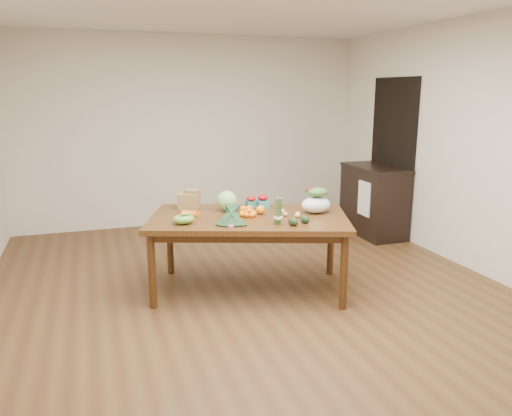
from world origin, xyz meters
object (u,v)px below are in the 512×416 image
object	(u,v)px
cabbage	(227,201)
salad_bag	(316,201)
paper_bag	(188,199)
mandarin_cluster	(249,212)
cabinet	(374,200)
dining_table	(249,253)
kale_bunch	(231,216)
asparagus_bundle	(278,211)

from	to	relation	value
cabbage	salad_bag	distance (m)	0.89
paper_bag	mandarin_cluster	size ratio (longest dim) A/B	1.52
cabinet	paper_bag	distance (m)	2.86
cabinet	salad_bag	world-z (taller)	salad_bag
paper_bag	cabbage	xyz separation A→B (m)	(0.35, -0.22, 0.00)
cabinet	paper_bag	size ratio (longest dim) A/B	3.74
cabinet	mandarin_cluster	size ratio (longest dim) A/B	5.67
paper_bag	cabbage	world-z (taller)	cabbage
dining_table	cabinet	size ratio (longest dim) A/B	1.84
salad_bag	cabbage	bearing A→B (deg)	155.95
dining_table	mandarin_cluster	bearing A→B (deg)	37.11
cabinet	salad_bag	xyz separation A→B (m)	(-1.55, -1.42, 0.39)
paper_bag	kale_bunch	xyz separation A→B (m)	(0.25, -0.74, -0.02)
dining_table	salad_bag	world-z (taller)	salad_bag
cabbage	salad_bag	xyz separation A→B (m)	(0.81, -0.36, 0.01)
cabinet	asparagus_bundle	xyz separation A→B (m)	(-2.06, -1.72, 0.40)
paper_bag	dining_table	bearing A→B (deg)	-45.66
paper_bag	salad_bag	xyz separation A→B (m)	(1.16, -0.58, 0.02)
kale_bunch	dining_table	bearing A→B (deg)	64.08
dining_table	cabbage	world-z (taller)	cabbage
dining_table	paper_bag	world-z (taller)	paper_bag
paper_bag	mandarin_cluster	xyz separation A→B (m)	(0.50, -0.50, -0.06)
cabinet	asparagus_bundle	size ratio (longest dim) A/B	4.08
dining_table	asparagus_bundle	bearing A→B (deg)	-47.81
kale_bunch	salad_bag	world-z (taller)	salad_bag
kale_bunch	salad_bag	bearing A→B (deg)	29.35
cabbage	kale_bunch	bearing A→B (deg)	-100.86
paper_bag	salad_bag	world-z (taller)	salad_bag
cabbage	asparagus_bundle	world-z (taller)	asparagus_bundle
asparagus_bundle	salad_bag	xyz separation A→B (m)	(0.51, 0.30, -0.01)
kale_bunch	asparagus_bundle	world-z (taller)	asparagus_bundle
cabbage	asparagus_bundle	size ratio (longest dim) A/B	0.81
cabinet	asparagus_bundle	bearing A→B (deg)	-140.18
cabbage	asparagus_bundle	xyz separation A→B (m)	(0.30, -0.66, 0.02)
asparagus_bundle	salad_bag	distance (m)	0.59
asparagus_bundle	dining_table	bearing A→B (deg)	132.19
asparagus_bundle	kale_bunch	bearing A→B (deg)	-179.39
paper_bag	mandarin_cluster	bearing A→B (deg)	-45.34
cabinet	mandarin_cluster	xyz separation A→B (m)	(-2.21, -1.34, 0.32)
dining_table	mandarin_cluster	xyz separation A→B (m)	(0.00, 0.00, 0.42)
asparagus_bundle	mandarin_cluster	bearing A→B (deg)	131.56
cabbage	kale_bunch	world-z (taller)	cabbage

